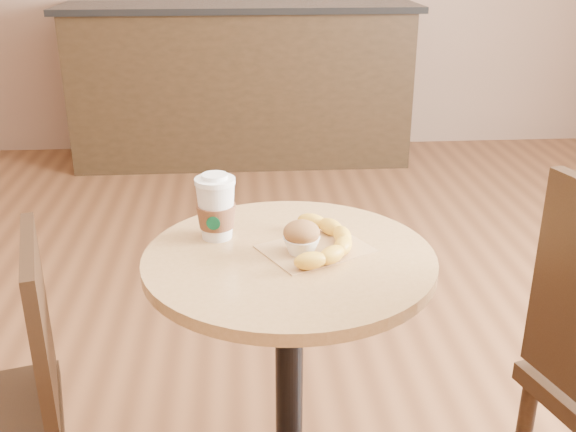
{
  "coord_description": "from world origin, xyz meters",
  "views": [
    {
      "loc": [
        -0.02,
        -1.34,
        1.43
      ],
      "look_at": [
        0.08,
        0.11,
        0.83
      ],
      "focal_mm": 42.0,
      "sensor_mm": 36.0,
      "label": 1
    }
  ],
  "objects_px": {
    "chair_left": "(1,406)",
    "coffee_cup": "(216,210)",
    "banana": "(325,239)",
    "muffin": "(301,237)",
    "cafe_table": "(289,336)"
  },
  "relations": [
    {
      "from": "chair_left",
      "to": "coffee_cup",
      "type": "distance_m",
      "value": 0.66
    },
    {
      "from": "chair_left",
      "to": "banana",
      "type": "relative_size",
      "value": 2.86
    },
    {
      "from": "muffin",
      "to": "banana",
      "type": "distance_m",
      "value": 0.06
    },
    {
      "from": "chair_left",
      "to": "banana",
      "type": "bearing_deg",
      "value": 87.46
    },
    {
      "from": "cafe_table",
      "to": "coffee_cup",
      "type": "xyz_separation_m",
      "value": [
        -0.17,
        0.11,
        0.3
      ]
    },
    {
      "from": "muffin",
      "to": "chair_left",
      "type": "bearing_deg",
      "value": -167.94
    },
    {
      "from": "coffee_cup",
      "to": "banana",
      "type": "distance_m",
      "value": 0.27
    },
    {
      "from": "cafe_table",
      "to": "banana",
      "type": "xyz_separation_m",
      "value": [
        0.09,
        0.03,
        0.25
      ]
    },
    {
      "from": "coffee_cup",
      "to": "banana",
      "type": "bearing_deg",
      "value": -10.84
    },
    {
      "from": "cafe_table",
      "to": "chair_left",
      "type": "xyz_separation_m",
      "value": [
        -0.66,
        -0.14,
        -0.06
      ]
    },
    {
      "from": "chair_left",
      "to": "muffin",
      "type": "xyz_separation_m",
      "value": [
        0.69,
        0.15,
        0.32
      ]
    },
    {
      "from": "banana",
      "to": "muffin",
      "type": "bearing_deg",
      "value": -145.3
    },
    {
      "from": "cafe_table",
      "to": "muffin",
      "type": "height_order",
      "value": "muffin"
    },
    {
      "from": "cafe_table",
      "to": "chair_left",
      "type": "bearing_deg",
      "value": -167.6
    },
    {
      "from": "cafe_table",
      "to": "banana",
      "type": "height_order",
      "value": "banana"
    }
  ]
}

